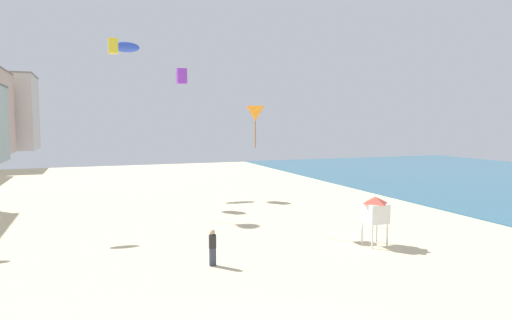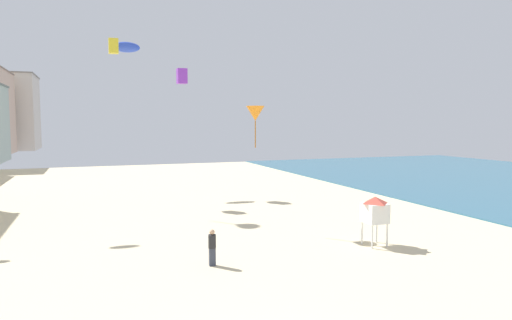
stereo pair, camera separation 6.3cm
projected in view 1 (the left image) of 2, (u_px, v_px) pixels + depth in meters
name	position (u px, v px, depth m)	size (l,w,h in m)	color
kite_flyer	(213.00, 245.00, 19.69)	(0.34, 0.34, 1.64)	#383D4C
lifeguard_stand	(375.00, 210.00, 22.92)	(1.10, 1.10, 2.55)	white
kite_orange_delta	(255.00, 114.00, 26.16)	(1.08, 1.08, 2.45)	orange
kite_blue_parafoil	(126.00, 47.00, 40.51)	(2.43, 0.67, 0.94)	blue
kite_purple_box	(182.00, 76.00, 39.27)	(0.84, 0.84, 1.32)	purple
kite_yellow_box	(113.00, 46.00, 36.22)	(0.76, 0.76, 1.19)	yellow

